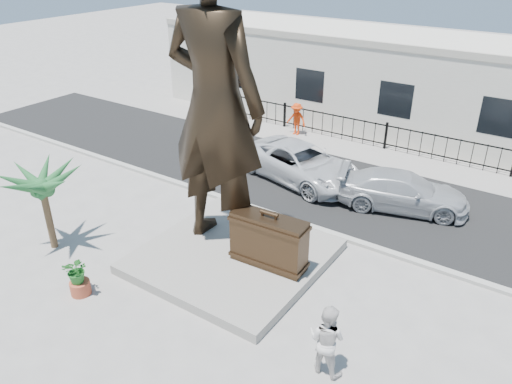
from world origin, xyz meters
TOP-DOWN VIEW (x-y plane):
  - ground at (0.00, 0.00)m, footprint 100.00×100.00m
  - street at (0.00, 8.00)m, footprint 40.00×7.00m
  - curb at (0.00, 4.50)m, footprint 40.00×0.25m
  - far_sidewalk at (0.00, 12.00)m, footprint 40.00×2.50m
  - plinth at (-0.50, 1.50)m, footprint 5.20×5.20m
  - fence at (0.00, 12.80)m, footprint 22.00×0.10m
  - building at (0.00, 17.00)m, footprint 28.00×7.00m
  - statue at (-1.37, 1.95)m, footprint 3.22×2.12m
  - suitcase at (0.72, 1.59)m, footprint 2.27×0.83m
  - tourist at (3.83, -0.84)m, footprint 0.89×0.70m
  - car_white at (-1.62, 7.63)m, footprint 5.79×3.68m
  - car_silver at (2.61, 7.64)m, footprint 5.02×3.15m
  - worker at (-4.41, 12.12)m, footprint 1.07×0.65m
  - palm_tree at (-5.74, -1.12)m, footprint 1.80×1.80m
  - planter at (-3.08, -2.19)m, footprint 0.56×0.56m
  - shrub at (-3.08, -2.19)m, footprint 0.88×0.84m

SIDE VIEW (x-z plane):
  - ground at x=0.00m, z-range 0.00..0.00m
  - palm_tree at x=-5.74m, z-range -1.60..1.60m
  - street at x=0.00m, z-range 0.00..0.01m
  - far_sidewalk at x=0.00m, z-range 0.00..0.02m
  - curb at x=0.00m, z-range 0.00..0.12m
  - plinth at x=-0.50m, z-range 0.00..0.30m
  - planter at x=-3.08m, z-range 0.00..0.40m
  - fence at x=0.00m, z-range 0.00..1.20m
  - car_silver at x=2.61m, z-range 0.01..1.37m
  - car_white at x=-1.62m, z-range 0.01..1.50m
  - shrub at x=-3.08m, z-range 0.40..1.17m
  - worker at x=-4.41m, z-range 0.02..1.63m
  - tourist at x=3.83m, z-range 0.00..1.81m
  - suitcase at x=0.72m, z-range 0.30..1.88m
  - building at x=0.00m, z-range 0.00..4.40m
  - statue at x=-1.37m, z-range 0.30..9.10m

